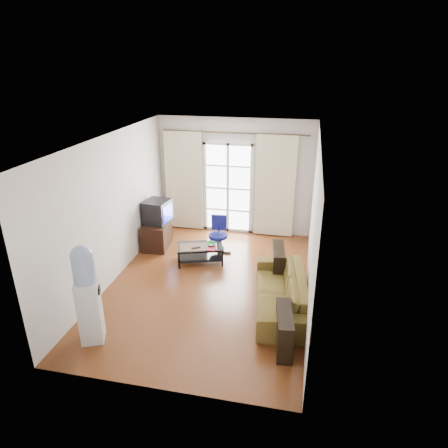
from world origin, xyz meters
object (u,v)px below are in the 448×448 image
(task_chair, at_px, (218,242))
(water_cooler, at_px, (87,293))
(coffee_table, at_px, (200,251))
(tv_stand, at_px, (157,235))
(sofa, at_px, (281,291))
(crt_tv, at_px, (156,211))

(task_chair, distance_m, water_cooler, 3.47)
(coffee_table, relative_size, water_cooler, 0.67)
(tv_stand, height_order, water_cooler, water_cooler)
(sofa, xyz_separation_m, coffee_table, (-1.74, 1.25, -0.06))
(coffee_table, xyz_separation_m, tv_stand, (-1.13, 0.50, 0.04))
(coffee_table, xyz_separation_m, water_cooler, (-0.92, -2.70, 0.58))
(crt_tv, bearing_deg, water_cooler, -79.60)
(crt_tv, height_order, task_chair, crt_tv)
(tv_stand, relative_size, water_cooler, 0.50)
(sofa, relative_size, water_cooler, 1.37)
(tv_stand, xyz_separation_m, water_cooler, (0.21, -3.21, 0.53))
(sofa, height_order, crt_tv, crt_tv)
(coffee_table, xyz_separation_m, task_chair, (0.27, 0.51, -0.00))
(task_chair, bearing_deg, tv_stand, 174.94)
(crt_tv, bearing_deg, task_chair, 3.99)
(tv_stand, bearing_deg, coffee_table, -29.23)
(tv_stand, xyz_separation_m, crt_tv, (-0.00, 0.07, 0.53))
(coffee_table, height_order, tv_stand, tv_stand)
(tv_stand, height_order, task_chair, task_chair)
(crt_tv, relative_size, task_chair, 0.74)
(tv_stand, relative_size, crt_tv, 1.29)
(tv_stand, bearing_deg, crt_tv, 85.67)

